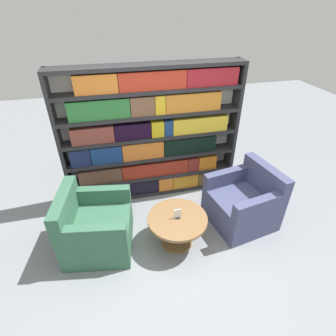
% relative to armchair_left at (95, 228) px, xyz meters
% --- Properties ---
extents(ground_plane, '(14.00, 14.00, 0.00)m').
position_rel_armchair_left_xyz_m(ground_plane, '(0.95, -0.33, -0.31)').
color(ground_plane, gray).
extents(bookshelf, '(2.66, 0.30, 2.06)m').
position_rel_armchair_left_xyz_m(bookshelf, '(0.95, 1.00, 0.72)').
color(bookshelf, silver).
rests_on(bookshelf, ground_plane).
extents(armchair_left, '(0.94, 0.95, 0.86)m').
position_rel_armchair_left_xyz_m(armchair_left, '(0.00, 0.00, 0.00)').
color(armchair_left, '#336047').
rests_on(armchair_left, ground_plane).
extents(armchair_right, '(0.95, 0.95, 0.86)m').
position_rel_armchair_left_xyz_m(armchair_right, '(2.06, 0.00, 0.00)').
color(armchair_right, '#42476B').
rests_on(armchair_right, ground_plane).
extents(coffee_table, '(0.76, 0.76, 0.44)m').
position_rel_armchair_left_xyz_m(coffee_table, '(1.03, -0.19, 0.01)').
color(coffee_table, brown).
rests_on(coffee_table, ground_plane).
extents(table_sign, '(0.09, 0.06, 0.14)m').
position_rel_armchair_left_xyz_m(table_sign, '(1.03, -0.19, 0.19)').
color(table_sign, black).
rests_on(table_sign, coffee_table).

